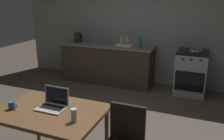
# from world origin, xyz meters

# --- Properties ---
(ground_plane) EXTENTS (12.00, 12.00, 0.00)m
(ground_plane) POSITION_xyz_m (0.00, 0.00, 0.00)
(ground_plane) COLOR #473D33
(back_wall) EXTENTS (6.40, 0.10, 2.76)m
(back_wall) POSITION_xyz_m (0.30, 2.46, 1.38)
(back_wall) COLOR gray
(back_wall) RESTS_ON ground_plane
(kitchen_counter) EXTENTS (2.16, 0.64, 0.90)m
(kitchen_counter) POSITION_xyz_m (-0.65, 2.11, 0.45)
(kitchen_counter) COLOR #382D23
(kitchen_counter) RESTS_ON ground_plane
(stove_oven) EXTENTS (0.60, 0.62, 0.90)m
(stove_oven) POSITION_xyz_m (1.21, 2.11, 0.45)
(stove_oven) COLOR gray
(stove_oven) RESTS_ON ground_plane
(dining_table) EXTENTS (1.16, 0.82, 0.73)m
(dining_table) POSITION_xyz_m (-0.07, -0.80, 0.65)
(dining_table) COLOR brown
(dining_table) RESTS_ON ground_plane
(laptop) EXTENTS (0.32, 0.24, 0.23)m
(laptop) POSITION_xyz_m (-0.09, -0.74, 0.77)
(laptop) COLOR #99999E
(laptop) RESTS_ON dining_table
(electric_kettle) EXTENTS (0.18, 0.16, 0.23)m
(electric_kettle) POSITION_xyz_m (-1.40, 2.11, 1.00)
(electric_kettle) COLOR black
(electric_kettle) RESTS_ON kitchen_counter
(bottle) EXTENTS (0.07, 0.07, 0.26)m
(bottle) POSITION_xyz_m (0.14, 2.06, 1.02)
(bottle) COLOR #19592D
(bottle) RESTS_ON kitchen_counter
(frying_pan) EXTENTS (0.24, 0.41, 0.05)m
(frying_pan) POSITION_xyz_m (1.25, 2.08, 0.92)
(frying_pan) COLOR gray
(frying_pan) RESTS_ON stove_oven
(coffee_mug) EXTENTS (0.11, 0.07, 0.09)m
(coffee_mug) POSITION_xyz_m (-0.50, -0.94, 0.77)
(coffee_mug) COLOR #264C8C
(coffee_mug) RESTS_ON dining_table
(drinking_glass) EXTENTS (0.06, 0.06, 0.14)m
(drinking_glass) POSITION_xyz_m (0.29, -0.92, 0.80)
(drinking_glass) COLOR #99B7C6
(drinking_glass) RESTS_ON dining_table
(dish_rack) EXTENTS (0.34, 0.26, 0.21)m
(dish_rack) POSITION_xyz_m (-0.22, 2.11, 0.94)
(dish_rack) COLOR silver
(dish_rack) RESTS_ON kitchen_counter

